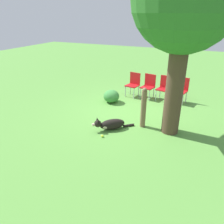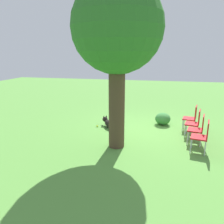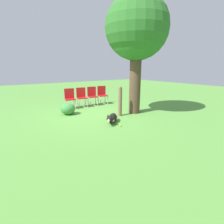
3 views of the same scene
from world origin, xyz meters
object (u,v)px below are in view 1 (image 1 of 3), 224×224
Objects in this scene: dog at (110,124)px; fence_post at (144,108)px; red_chair_3 at (181,89)px; tennis_ball at (102,136)px; red_chair_0 at (133,83)px; red_chair_1 at (149,85)px; red_chair_2 at (164,87)px; oak_tree at (185,1)px.

dog is 1.04m from fence_post.
red_chair_3 is 3.72m from tennis_ball.
red_chair_3 is (-0.06, 1.78, 0.00)m from red_chair_0.
red_chair_1 is 1.00× the size of red_chair_3.
red_chair_2 is (-2.90, 0.85, 0.36)m from dog.
red_chair_1 is at bearing -137.01° from dog.
red_chair_0 and red_chair_1 have the same top height.
dog is 1.06× the size of red_chair_1.
red_chair_0 is 1.00× the size of red_chair_2.
oak_tree is at bearing 40.80° from red_chair_1.
red_chair_1 is at bearing 103.85° from red_chair_0.
fence_post reaches higher than red_chair_0.
fence_post reaches higher than dog.
oak_tree is 2.73m from fence_post.
red_chair_0 is (-2.31, -1.10, -0.07)m from fence_post.
oak_tree is at bearing 28.23° from red_chair_2.
fence_post is 1.28× the size of red_chair_0.
tennis_ball is (1.05, -1.54, -3.17)m from oak_tree.
red_chair_1 and red_chair_3 have the same top height.
red_chair_3 is (-2.38, 0.67, -0.07)m from fence_post.
red_chair_3 is at bearing 103.85° from red_chair_1.
fence_post is 1.28× the size of red_chair_1.
red_chair_1 is (-2.33, -0.51, -0.07)m from fence_post.
fence_post is at bearing 9.87° from red_chair_2.
tennis_ball is at bearing -55.83° from oak_tree.
red_chair_1 is at bearing -76.15° from red_chair_2.
red_chair_0 reaches higher than dog.
dog is 1.06× the size of red_chair_2.
dog is 3.28m from red_chair_3.
red_chair_3 is (-0.04, 1.19, 0.00)m from red_chair_1.
dog is at bearing 6.74° from red_chair_1.
tennis_ball is at bearing 7.37° from red_chair_1.
oak_tree is 65.86× the size of tennis_ball.
oak_tree is 3.57m from red_chair_3.
fence_post is at bearing 37.37° from red_chair_0.
fence_post is 2.39m from red_chair_1.
fence_post reaches higher than red_chair_1.
oak_tree is 4.95× the size of red_chair_2.
red_chair_3 is at bearing 103.85° from red_chair_0.
red_chair_0 is (-2.29, -1.87, -2.69)m from oak_tree.
oak_tree is 4.66× the size of dog.
red_chair_2 is at bearing 165.79° from tennis_ball.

